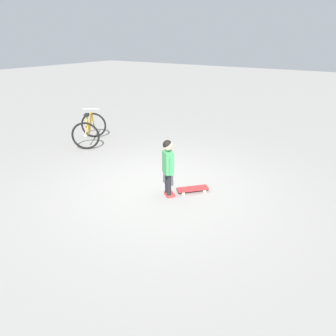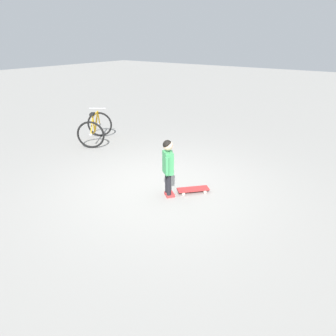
% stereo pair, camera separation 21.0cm
% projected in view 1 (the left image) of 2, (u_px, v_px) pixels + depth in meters
% --- Properties ---
extents(ground_plane, '(50.00, 50.00, 0.00)m').
position_uv_depth(ground_plane, '(159.00, 187.00, 5.83)').
color(ground_plane, gray).
extents(child_person, '(0.37, 0.28, 1.06)m').
position_uv_depth(child_person, '(168.00, 162.00, 5.26)').
color(child_person, black).
rests_on(child_person, ground).
extents(skateboard, '(0.56, 0.54, 0.07)m').
position_uv_depth(skateboard, '(193.00, 189.00, 5.64)').
color(skateboard, '#B22D2D').
rests_on(skateboard, ground).
extents(bicycle_near, '(1.28, 1.20, 0.85)m').
position_uv_depth(bicycle_near, '(90.00, 129.00, 8.14)').
color(bicycle_near, black).
rests_on(bicycle_near, ground).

